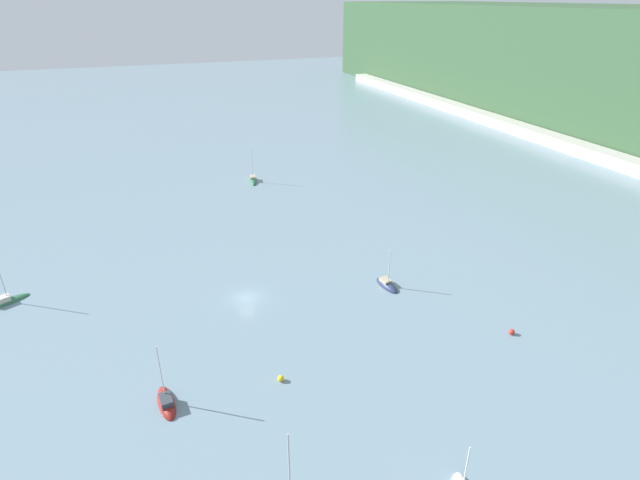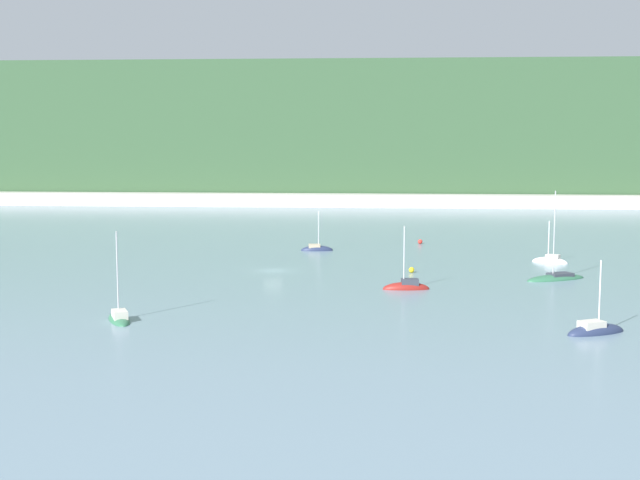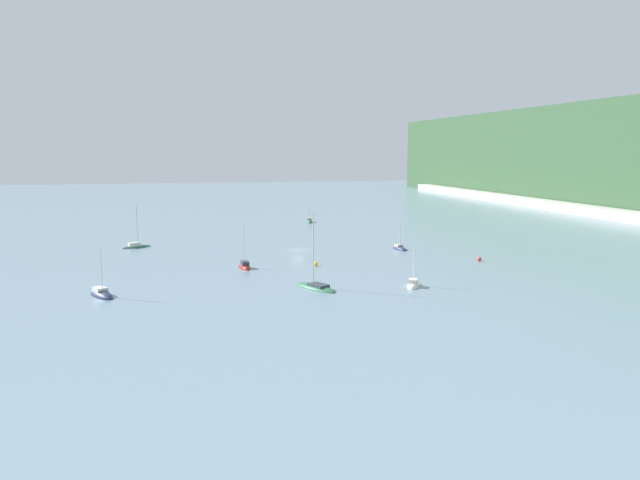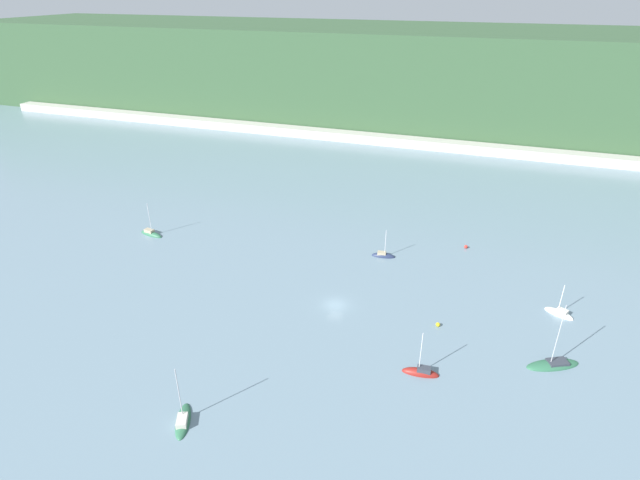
% 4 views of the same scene
% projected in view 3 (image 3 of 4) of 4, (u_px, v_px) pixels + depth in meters
% --- Properties ---
extents(ground_plane, '(600.00, 600.00, 0.00)m').
position_uv_depth(ground_plane, '(298.00, 250.00, 133.96)').
color(ground_plane, slate).
extents(sailboat_0, '(5.61, 4.12, 7.03)m').
position_uv_depth(sailboat_0, '(413.00, 286.00, 97.85)').
color(sailboat_0, white).
rests_on(sailboat_0, ground_plane).
extents(sailboat_1, '(4.62, 6.88, 9.73)m').
position_uv_depth(sailboat_1, '(136.00, 247.00, 137.38)').
color(sailboat_1, '#2D6647').
rests_on(sailboat_1, ground_plane).
extents(sailboat_2, '(5.42, 2.45, 7.30)m').
position_uv_depth(sailboat_2, '(399.00, 249.00, 134.58)').
color(sailboat_2, '#232D4C').
rests_on(sailboat_2, ground_plane).
extents(sailboat_3, '(9.14, 6.54, 12.34)m').
position_uv_depth(sailboat_3, '(316.00, 288.00, 96.30)').
color(sailboat_3, '#2D6647').
rests_on(sailboat_3, ground_plane).
extents(sailboat_4, '(6.86, 3.04, 9.17)m').
position_uv_depth(sailboat_4, '(309.00, 222.00, 186.51)').
color(sailboat_4, '#2D6647').
rests_on(sailboat_4, ground_plane).
extents(sailboat_5, '(5.94, 2.36, 8.71)m').
position_uv_depth(sailboat_5, '(244.00, 267.00, 113.31)').
color(sailboat_5, maroon).
rests_on(sailboat_5, ground_plane).
extents(sailboat_6, '(6.76, 4.92, 8.02)m').
position_uv_depth(sailboat_6, '(102.00, 296.00, 91.16)').
color(sailboat_6, '#232D4C').
rests_on(sailboat_6, ground_plane).
extents(mooring_buoy_0, '(0.79, 0.79, 0.79)m').
position_uv_depth(mooring_buoy_0, '(479.00, 259.00, 120.27)').
color(mooring_buoy_0, red).
rests_on(mooring_buoy_0, ground_plane).
extents(mooring_buoy_1, '(0.76, 0.76, 0.76)m').
position_uv_depth(mooring_buoy_1, '(316.00, 264.00, 115.30)').
color(mooring_buoy_1, yellow).
rests_on(mooring_buoy_1, ground_plane).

